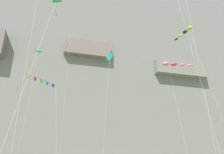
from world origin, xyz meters
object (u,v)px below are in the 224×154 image
kite_delta_mid_right (187,5)px  kite_windsock_low_center (185,32)px  kite_windsock_low_right (173,64)px  kite_banner_mid_center (43,90)px  kite_banner_far_right (68,53)px  kite_diamond_far_left (109,62)px  kite_delta_upper_left (37,60)px

kite_delta_mid_right → kite_windsock_low_center: (3.50, 6.29, -0.60)m
kite_windsock_low_right → kite_banner_mid_center: (-18.77, -1.12, -6.26)m
kite_delta_mid_right → kite_banner_far_right: kite_delta_mid_right is taller
kite_diamond_far_left → kite_banner_far_right: 10.59m
kite_delta_mid_right → kite_windsock_low_right: kite_delta_mid_right is taller
kite_delta_upper_left → kite_banner_far_right: (5.76, 1.79, 3.15)m
kite_delta_mid_right → kite_windsock_low_right: size_ratio=1.57×
kite_banner_mid_center → kite_windsock_low_right: bearing=3.4°
kite_delta_mid_right → kite_banner_far_right: size_ratio=1.04×
kite_windsock_low_right → kite_banner_mid_center: 19.82m
kite_windsock_low_right → kite_banner_far_right: kite_banner_far_right is taller
kite_delta_mid_right → kite_banner_mid_center: kite_delta_mid_right is taller
kite_delta_mid_right → kite_banner_mid_center: bearing=177.6°
kite_delta_mid_right → kite_windsock_low_center: kite_delta_mid_right is taller
kite_windsock_low_right → kite_banner_far_right: 22.65m
kite_delta_mid_right → kite_banner_mid_center: (-21.30, 0.88, -16.53)m
kite_windsock_low_center → kite_banner_far_right: kite_banner_far_right is taller
kite_windsock_low_center → kite_delta_upper_left: bearing=162.0°
kite_windsock_low_center → kite_delta_upper_left: kite_windsock_low_center is taller
kite_windsock_low_center → kite_diamond_far_left: bearing=163.8°
kite_banner_mid_center → kite_banner_far_right: (3.43, 16.01, 13.74)m
kite_windsock_low_center → kite_delta_mid_right: bearing=-119.1°
kite_windsock_low_right → kite_diamond_far_left: (-8.07, 8.38, 3.37)m
kite_delta_mid_right → kite_windsock_low_center: bearing=60.9°
kite_delta_mid_right → kite_windsock_low_right: (-2.52, 2.01, -10.27)m
kite_windsock_low_right → kite_diamond_far_left: bearing=133.9°
kite_banner_far_right → kite_windsock_low_center: bearing=-26.4°
kite_windsock_low_right → kite_banner_mid_center: kite_windsock_low_right is taller
kite_banner_far_right → kite_delta_mid_right: bearing=-43.4°
kite_windsock_low_center → kite_delta_upper_left: size_ratio=1.19×
kite_windsock_low_right → kite_banner_mid_center: size_ratio=1.38×
kite_delta_upper_left → kite_windsock_low_right: bearing=-31.8°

